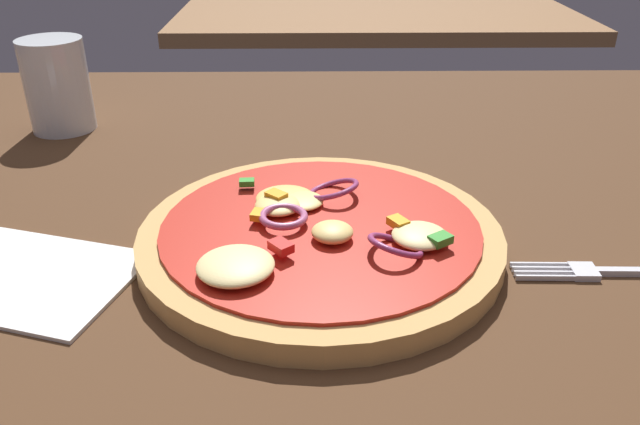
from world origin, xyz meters
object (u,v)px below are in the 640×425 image
pizza (319,236)px  fork (627,272)px  beer_glass (58,88)px  napkin (25,277)px

pizza → fork: pizza is taller
beer_glass → fork: bearing=-31.4°
fork → napkin: size_ratio=1.01×
napkin → fork: bearing=-0.2°
fork → beer_glass: size_ratio=1.74×
pizza → beer_glass: bearing=136.8°
fork → beer_glass: 0.59m
pizza → napkin: bearing=-169.6°
napkin → beer_glass: bearing=103.9°
pizza → beer_glass: beer_glass is taller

